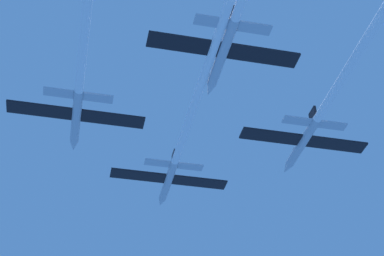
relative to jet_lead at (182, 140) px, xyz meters
name	(u,v)px	position (x,y,z in m)	size (l,w,h in m)	color
jet_lead	(182,140)	(0.00, 0.00, 0.00)	(18.79, 47.59, 3.11)	#B2BAC6
jet_left_wing	(82,59)	(-15.48, -14.57, -0.27)	(18.79, 48.19, 3.11)	#B2BAC6
jet_right_wing	(334,91)	(17.05, -15.69, -0.73)	(18.79, 47.94, 3.11)	#B2BAC6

